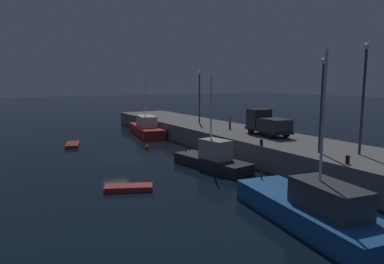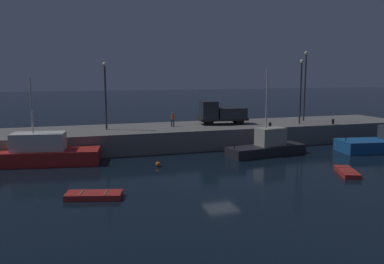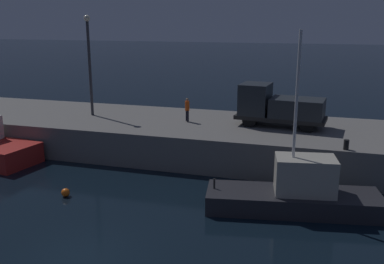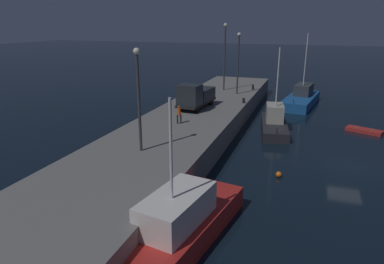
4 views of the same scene
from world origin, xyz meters
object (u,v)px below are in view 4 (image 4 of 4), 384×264
object	(u,v)px
fishing_trawler_red	(301,98)
mooring_buoy_near	(279,174)
dockworker	(179,113)
lamp_post_east	(238,58)
lamp_post_central	(225,52)
fishing_boat_white	(274,122)
bollard_west	(253,87)
dinghy_orange_near	(364,131)
lamp_post_west	(138,92)
bollard_central	(244,101)
fishing_boat_blue	(176,228)
utility_truck	(196,96)

from	to	relation	value
fishing_trawler_red	mooring_buoy_near	world-z (taller)	fishing_trawler_red
dockworker	mooring_buoy_near	bearing A→B (deg)	-112.27
lamp_post_east	lamp_post_central	world-z (taller)	lamp_post_central
fishing_boat_white	bollard_west	xyz separation A→B (m)	(10.67, 4.10, 1.56)
dinghy_orange_near	lamp_post_west	bearing A→B (deg)	136.57
lamp_post_west	fishing_boat_white	bearing A→B (deg)	-26.92
fishing_trawler_red	bollard_central	distance (m)	12.46
bollard_central	bollard_west	bearing A→B (deg)	2.69
dinghy_orange_near	lamp_post_east	world-z (taller)	lamp_post_east
mooring_buoy_near	bollard_central	xyz separation A→B (m)	(13.72, 5.35, 2.20)
lamp_post_central	fishing_boat_white	bearing A→B (deg)	-139.74
mooring_buoy_near	lamp_post_east	distance (m)	20.84
fishing_boat_blue	lamp_post_central	world-z (taller)	lamp_post_central
lamp_post_central	dockworker	world-z (taller)	lamp_post_central
lamp_post_east	bollard_central	size ratio (longest dim) A/B	13.76
fishing_trawler_red	mooring_buoy_near	size ratio (longest dim) A/B	24.90
lamp_post_central	fishing_boat_blue	bearing A→B (deg)	-170.10
fishing_boat_white	lamp_post_central	size ratio (longest dim) A/B	1.00
lamp_post_west	bollard_west	bearing A→B (deg)	-7.71
fishing_trawler_red	lamp_post_west	world-z (taller)	fishing_trawler_red
fishing_boat_white	bollard_central	bearing A→B (deg)	58.54
dockworker	bollard_west	bearing A→B (deg)	-10.48
lamp_post_east	bollard_west	bearing A→B (deg)	-21.38
fishing_trawler_red	fishing_boat_blue	size ratio (longest dim) A/B	0.98
lamp_post_central	bollard_west	xyz separation A→B (m)	(1.58, -3.60, -4.62)
fishing_trawler_red	bollard_central	bearing A→B (deg)	151.84
fishing_trawler_red	fishing_boat_white	size ratio (longest dim) A/B	1.28
lamp_post_central	bollard_west	distance (m)	6.07
mooring_buoy_near	fishing_boat_white	bearing A→B (deg)	8.17
dockworker	fishing_boat_blue	bearing A→B (deg)	-159.49
fishing_trawler_red	mooring_buoy_near	distance (m)	24.64
dinghy_orange_near	lamp_post_central	xyz separation A→B (m)	(6.72, 16.48, 6.88)
lamp_post_central	dockworker	bearing A→B (deg)	-179.31
fishing_trawler_red	utility_truck	distance (m)	18.24
dinghy_orange_near	lamp_post_central	bearing A→B (deg)	67.83
fishing_boat_white	fishing_trawler_red	bearing A→B (deg)	-9.20
fishing_trawler_red	dockworker	bearing A→B (deg)	155.24
dinghy_orange_near	fishing_boat_blue	bearing A→B (deg)	154.85
fishing_boat_blue	fishing_boat_white	xyz separation A→B (m)	(21.39, -2.38, -0.14)
mooring_buoy_near	bollard_west	bearing A→B (deg)	14.56
lamp_post_east	lamp_post_central	bearing A→B (deg)	47.65
mooring_buoy_near	bollard_central	size ratio (longest dim) A/B	0.81
lamp_post_west	utility_truck	bearing A→B (deg)	1.81
dockworker	fishing_trawler_red	bearing A→B (deg)	-24.76
fishing_boat_white	utility_truck	world-z (taller)	fishing_boat_white
fishing_trawler_red	bollard_west	bearing A→B (deg)	111.86
lamp_post_west	dockworker	xyz separation A→B (m)	(7.18, -0.06, -3.22)
lamp_post_west	utility_truck	distance (m)	13.39
mooring_buoy_near	dockworker	distance (m)	10.28
fishing_boat_blue	lamp_post_west	bearing A→B (deg)	38.50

